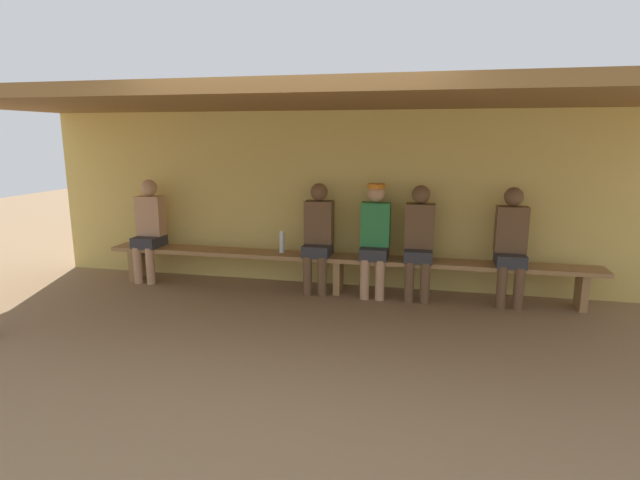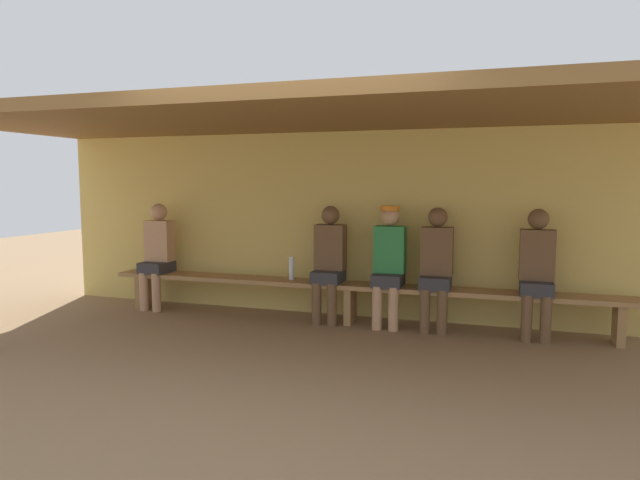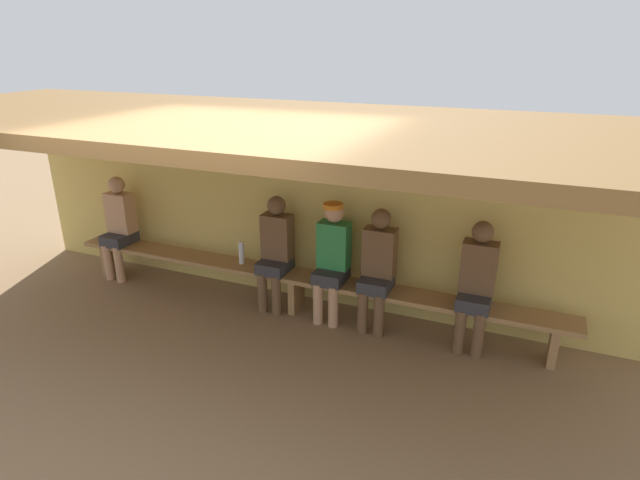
# 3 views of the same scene
# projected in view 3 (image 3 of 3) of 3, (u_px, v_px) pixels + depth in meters

# --- Properties ---
(ground_plane) EXTENTS (24.00, 24.00, 0.00)m
(ground_plane) POSITION_uv_depth(u_px,v_px,m) (225.00, 385.00, 4.80)
(ground_plane) COLOR #8C6D4C
(back_wall) EXTENTS (8.00, 0.20, 2.20)m
(back_wall) POSITION_uv_depth(u_px,v_px,m) (311.00, 209.00, 6.13)
(back_wall) COLOR #D8BC60
(back_wall) RESTS_ON ground
(dugout_roof) EXTENTS (8.00, 2.80, 0.12)m
(dugout_roof) POSITION_uv_depth(u_px,v_px,m) (251.00, 125.00, 4.59)
(dugout_roof) COLOR brown
(dugout_roof) RESTS_ON back_wall
(bench) EXTENTS (6.00, 0.36, 0.46)m
(bench) POSITION_uv_depth(u_px,v_px,m) (296.00, 280.00, 6.00)
(bench) COLOR #9E7547
(bench) RESTS_ON ground
(player_middle) EXTENTS (0.34, 0.42, 1.34)m
(player_middle) POSITION_uv_depth(u_px,v_px,m) (119.00, 223.00, 6.79)
(player_middle) COLOR #333338
(player_middle) RESTS_ON ground
(player_in_white) EXTENTS (0.34, 0.42, 1.34)m
(player_in_white) POSITION_uv_depth(u_px,v_px,m) (275.00, 249.00, 5.97)
(player_in_white) COLOR #333338
(player_in_white) RESTS_ON ground
(player_with_sunglasses) EXTENTS (0.34, 0.42, 1.34)m
(player_with_sunglasses) POSITION_uv_depth(u_px,v_px,m) (332.00, 256.00, 5.71)
(player_with_sunglasses) COLOR #333338
(player_with_sunglasses) RESTS_ON ground
(player_in_blue) EXTENTS (0.34, 0.42, 1.34)m
(player_in_blue) POSITION_uv_depth(u_px,v_px,m) (378.00, 265.00, 5.53)
(player_in_blue) COLOR #333338
(player_in_blue) RESTS_ON ground
(player_leftmost) EXTENTS (0.34, 0.42, 1.34)m
(player_leftmost) POSITION_uv_depth(u_px,v_px,m) (477.00, 281.00, 5.17)
(player_leftmost) COLOR #333338
(player_leftmost) RESTS_ON ground
(water_bottle_blue) EXTENTS (0.06, 0.06, 0.27)m
(water_bottle_blue) POSITION_uv_depth(u_px,v_px,m) (241.00, 253.00, 6.21)
(water_bottle_blue) COLOR silver
(water_bottle_blue) RESTS_ON bench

